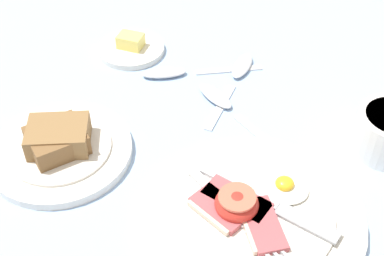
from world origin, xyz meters
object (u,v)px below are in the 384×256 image
(bread_plate, at_px, (59,146))
(teaspoon_near_cup, at_px, (227,106))
(butter_dish, at_px, (131,48))
(teaspoon_stray, at_px, (237,76))
(teaspoon_by_saucer, at_px, (181,72))
(breakfast_plate, at_px, (253,214))

(bread_plate, distance_m, teaspoon_near_cup, 0.25)
(butter_dish, bearing_deg, teaspoon_stray, 7.96)
(bread_plate, height_order, teaspoon_stray, bread_plate)
(teaspoon_by_saucer, bearing_deg, breakfast_plate, 99.61)
(bread_plate, height_order, teaspoon_by_saucer, bread_plate)
(breakfast_plate, bearing_deg, butter_dish, 147.37)
(bread_plate, distance_m, butter_dish, 0.25)
(bread_plate, height_order, teaspoon_near_cup, bread_plate)
(breakfast_plate, height_order, butter_dish, breakfast_plate)
(teaspoon_by_saucer, relative_size, teaspoon_near_cup, 0.88)
(bread_plate, height_order, butter_dish, bread_plate)
(teaspoon_by_saucer, distance_m, teaspoon_near_cup, 0.11)
(butter_dish, distance_m, teaspoon_near_cup, 0.21)
(breakfast_plate, height_order, teaspoon_by_saucer, breakfast_plate)
(butter_dish, bearing_deg, bread_plate, -76.24)
(bread_plate, xyz_separation_m, teaspoon_near_cup, (0.15, 0.20, -0.01))
(breakfast_plate, xyz_separation_m, butter_dish, (-0.33, 0.21, -0.00))
(bread_plate, distance_m, teaspoon_by_saucer, 0.24)
(teaspoon_by_saucer, distance_m, teaspoon_stray, 0.09)
(teaspoon_by_saucer, bearing_deg, bread_plate, 40.50)
(teaspoon_by_saucer, height_order, teaspoon_stray, same)
(butter_dish, xyz_separation_m, teaspoon_stray, (0.18, 0.03, -0.00))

